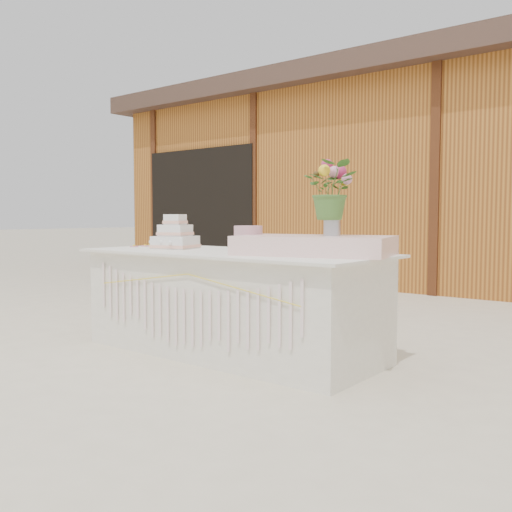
{
  "coord_description": "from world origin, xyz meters",
  "views": [
    {
      "loc": [
        2.81,
        -3.21,
        1.03
      ],
      "look_at": [
        0.0,
        0.3,
        0.72
      ],
      "focal_mm": 40.0,
      "sensor_mm": 36.0,
      "label": 1
    }
  ],
  "objects": [
    {
      "name": "satin_runner",
      "position": [
        0.69,
        0.08,
        0.84
      ],
      "size": [
        1.15,
        0.84,
        0.13
      ],
      "primitive_type": "cube",
      "rotation": [
        0.0,
        0.0,
        0.26
      ],
      "color": "#FFD7CD",
      "rests_on": "cake_table"
    },
    {
      "name": "flower_vase",
      "position": [
        0.78,
        0.16,
        0.98
      ],
      "size": [
        0.12,
        0.12,
        0.16
      ],
      "primitive_type": "cylinder",
      "color": "#B3B2B7",
      "rests_on": "satin_runner"
    },
    {
      "name": "loose_flowers",
      "position": [
        -1.01,
        0.07,
        0.78
      ],
      "size": [
        0.22,
        0.39,
        0.02
      ],
      "primitive_type": null,
      "rotation": [
        0.0,
        0.0,
        0.19
      ],
      "color": "#CC7C94",
      "rests_on": "cake_table"
    },
    {
      "name": "cake_table",
      "position": [
        0.0,
        -0.0,
        0.39
      ],
      "size": [
        2.4,
        1.0,
        0.77
      ],
      "color": "white",
      "rests_on": "ground"
    },
    {
      "name": "pink_cake_stand",
      "position": [
        0.14,
        0.04,
        0.88
      ],
      "size": [
        0.27,
        0.27,
        0.19
      ],
      "color": "white",
      "rests_on": "cake_table"
    },
    {
      "name": "bouquet",
      "position": [
        0.78,
        0.16,
        1.26
      ],
      "size": [
        0.43,
        0.4,
        0.4
      ],
      "primitive_type": "imported",
      "rotation": [
        0.0,
        0.0,
        0.27
      ],
      "color": "#406C2B",
      "rests_on": "flower_vase"
    },
    {
      "name": "wedding_cake",
      "position": [
        -0.62,
        0.02,
        0.86
      ],
      "size": [
        0.39,
        0.39,
        0.28
      ],
      "rotation": [
        0.0,
        0.0,
        0.29
      ],
      "color": "white",
      "rests_on": "cake_table"
    },
    {
      "name": "ground",
      "position": [
        0.0,
        0.0,
        0.0
      ],
      "size": [
        80.0,
        80.0,
        0.0
      ],
      "primitive_type": "plane",
      "color": "beige",
      "rests_on": "ground"
    },
    {
      "name": "barn",
      "position": [
        -0.01,
        5.99,
        1.68
      ],
      "size": [
        12.6,
        4.6,
        3.3
      ],
      "color": "#AC6A24",
      "rests_on": "ground"
    }
  ]
}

